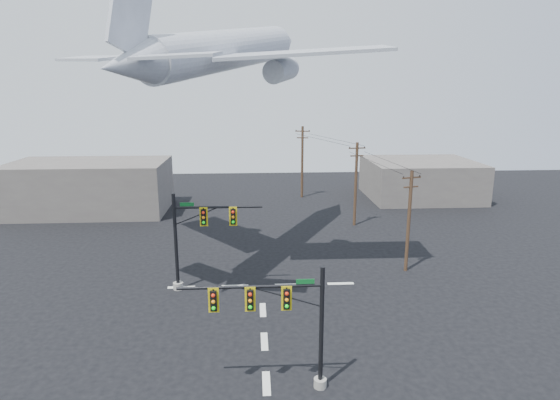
{
  "coord_description": "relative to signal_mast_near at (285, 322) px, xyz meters",
  "views": [
    {
      "loc": [
        -0.51,
        -20.71,
        14.48
      ],
      "look_at": [
        0.98,
        5.0,
        8.29
      ],
      "focal_mm": 30.0,
      "sensor_mm": 36.0,
      "label": 1
    }
  ],
  "objects": [
    {
      "name": "building_right",
      "position": [
        21.08,
        40.5,
        -1.13
      ],
      "size": [
        14.0,
        12.0,
        5.0
      ],
      "primitive_type": "cube",
      "color": "#66605A",
      "rests_on": "ground"
    },
    {
      "name": "building_left",
      "position": [
        -20.92,
        35.5,
        -0.63
      ],
      "size": [
        18.0,
        10.0,
        6.0
      ],
      "primitive_type": "cube",
      "color": "#66605A",
      "rests_on": "ground"
    },
    {
      "name": "airliner",
      "position": [
        -3.4,
        17.97,
        13.61
      ],
      "size": [
        23.84,
        26.1,
        7.31
      ],
      "rotation": [
        0.0,
        -0.14,
        1.11
      ],
      "color": "silver"
    },
    {
      "name": "ground",
      "position": [
        -0.92,
        0.5,
        -3.63
      ],
      "size": [
        120.0,
        120.0,
        0.0
      ],
      "primitive_type": "plane",
      "color": "black",
      "rests_on": "ground"
    },
    {
      "name": "power_lines",
      "position": [
        8.64,
        28.29,
        4.66
      ],
      "size": [
        7.35,
        26.72,
        0.64
      ],
      "color": "black"
    },
    {
      "name": "utility_pole_b",
      "position": [
        9.42,
        27.86,
        1.06
      ],
      "size": [
        1.81,
        0.35,
        8.97
      ],
      "rotation": [
        0.0,
        0.0,
        0.12
      ],
      "color": "#48311F",
      "rests_on": "ground"
    },
    {
      "name": "utility_pole_c",
      "position": [
        5.13,
        41.51,
        1.38
      ],
      "size": [
        1.94,
        0.53,
        9.57
      ],
      "rotation": [
        0.0,
        0.0,
        -0.21
      ],
      "color": "#48311F",
      "rests_on": "ground"
    },
    {
      "name": "signal_mast_near",
      "position": [
        0.0,
        0.0,
        0.0
      ],
      "size": [
        7.11,
        0.7,
        6.36
      ],
      "color": "gray",
      "rests_on": "ground"
    },
    {
      "name": "lane_markings",
      "position": [
        -0.92,
        5.83,
        -3.62
      ],
      "size": [
        14.0,
        21.2,
        0.01
      ],
      "color": "silver",
      "rests_on": "ground"
    },
    {
      "name": "utility_pole_a",
      "position": [
        10.85,
        14.8,
        0.68
      ],
      "size": [
        1.62,
        0.56,
        8.24
      ],
      "rotation": [
        0.0,
        0.0,
        0.28
      ],
      "color": "#48311F",
      "rests_on": "ground"
    },
    {
      "name": "signal_mast_far",
      "position": [
        -5.74,
        12.15,
        0.23
      ],
      "size": [
        6.62,
        0.8,
        7.24
      ],
      "color": "gray",
      "rests_on": "ground"
    }
  ]
}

